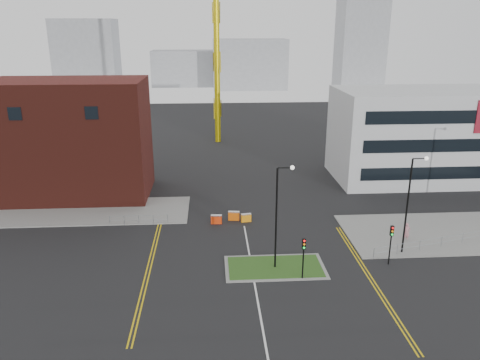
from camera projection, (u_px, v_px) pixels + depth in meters
name	position (u px, v px, depth m)	size (l,w,h in m)	color
ground	(262.00, 325.00, 32.61)	(200.00, 200.00, 0.00)	black
pavement_left	(63.00, 212.00, 52.23)	(28.00, 8.00, 0.12)	slate
pavement_right	(463.00, 232.00, 47.19)	(24.00, 10.00, 0.12)	slate
island_kerb	(275.00, 267.00, 40.30)	(8.60, 4.60, 0.08)	slate
grass_island	(275.00, 267.00, 40.29)	(8.00, 4.00, 0.12)	#1F4717
brick_building	(45.00, 141.00, 55.62)	(24.20, 10.07, 14.24)	#4B1912
office_block	(430.00, 135.00, 62.62)	(25.00, 12.20, 12.00)	silver
streetlamp_island	(279.00, 209.00, 38.63)	(1.46, 0.36, 9.18)	black
streetlamp_right_near	(411.00, 198.00, 41.26)	(1.46, 0.36, 9.18)	black
traffic_light_island	(304.00, 251.00, 37.72)	(0.28, 0.33, 3.65)	black
traffic_light_right	(391.00, 238.00, 40.10)	(0.28, 0.33, 3.65)	black
railing_left	(139.00, 218.00, 48.77)	(6.05, 0.05, 1.10)	gray
railing_right	(463.00, 236.00, 44.51)	(19.05, 5.05, 1.10)	gray
centre_line	(259.00, 308.00, 34.50)	(0.15, 30.00, 0.01)	silver
yellow_left_a	(149.00, 261.00, 41.54)	(0.12, 24.00, 0.01)	gold
yellow_left_b	(153.00, 260.00, 41.56)	(0.12, 24.00, 0.01)	gold
yellow_right_a	(368.00, 277.00, 38.87)	(0.12, 20.00, 0.01)	gold
yellow_right_b	(371.00, 276.00, 38.89)	(0.12, 20.00, 0.01)	gold
skyline_a	(87.00, 57.00, 140.51)	(18.00, 12.00, 22.00)	gray
skyline_b	(250.00, 64.00, 153.96)	(24.00, 12.00, 16.00)	gray
skyline_c	(360.00, 46.00, 149.47)	(14.00, 12.00, 28.00)	gray
skyline_d	(196.00, 68.00, 162.97)	(30.00, 12.00, 12.00)	gray
pedestrian	(407.00, 232.00, 45.11)	(0.67, 0.44, 1.84)	#BD7A83
barrier_left	(234.00, 215.00, 50.08)	(1.22, 0.55, 0.99)	#E65E0C
barrier_mid	(216.00, 219.00, 49.20)	(1.16, 0.44, 0.96)	red
barrier_right	(246.00, 217.00, 49.68)	(1.11, 0.53, 0.90)	orange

